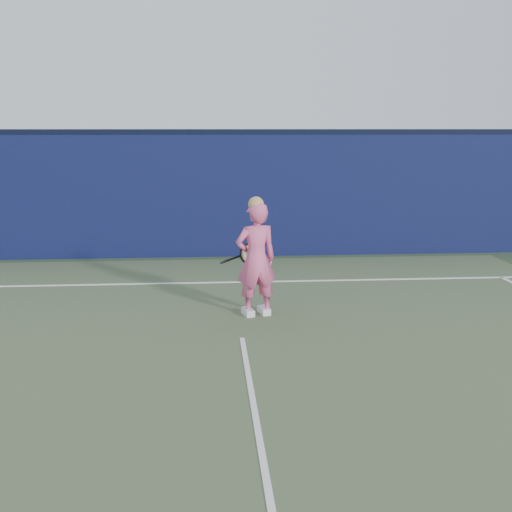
{
  "coord_description": "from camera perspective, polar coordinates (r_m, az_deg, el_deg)",
  "views": [
    {
      "loc": [
        -0.42,
        -6.75,
        2.62
      ],
      "look_at": [
        0.26,
        2.05,
        0.86
      ],
      "focal_mm": 45.0,
      "sensor_mm": 36.0,
      "label": 1
    }
  ],
  "objects": [
    {
      "name": "ground",
      "position": [
        7.25,
        -0.8,
        -9.9
      ],
      "size": [
        80.0,
        80.0,
        0.0
      ],
      "primitive_type": "plane",
      "color": "#2E442A",
      "rests_on": "ground"
    },
    {
      "name": "racket",
      "position": [
        9.42,
        -0.86,
        0.17
      ],
      "size": [
        0.57,
        0.22,
        0.31
      ],
      "rotation": [
        0.0,
        0.0,
        0.21
      ],
      "color": "black",
      "rests_on": "ground"
    },
    {
      "name": "player",
      "position": [
        9.01,
        0.0,
        -0.26
      ],
      "size": [
        0.67,
        0.52,
        1.69
      ],
      "rotation": [
        0.0,
        0.0,
        3.39
      ],
      "color": "#E85A8F",
      "rests_on": "ground"
    },
    {
      "name": "backstop_wall",
      "position": [
        13.32,
        -2.58,
        5.39
      ],
      "size": [
        24.0,
        0.4,
        2.5
      ],
      "primitive_type": "cube",
      "color": "#0C1537",
      "rests_on": "ground"
    },
    {
      "name": "court_lines",
      "position": [
        6.94,
        -0.63,
        -10.78
      ],
      "size": [
        11.0,
        12.04,
        0.01
      ],
      "color": "white",
      "rests_on": "court_surface"
    },
    {
      "name": "court_surface",
      "position": [
        5.44,
        0.58,
        -17.48
      ],
      "size": [
        11.0,
        16.0,
        0.01
      ],
      "primitive_type": "cube",
      "color": "#4B5837",
      "rests_on": "ground"
    },
    {
      "name": "wall_cap",
      "position": [
        13.25,
        -2.63,
        10.99
      ],
      "size": [
        24.0,
        0.42,
        0.1
      ],
      "primitive_type": "cube",
      "color": "black",
      "rests_on": "backstop_wall"
    }
  ]
}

